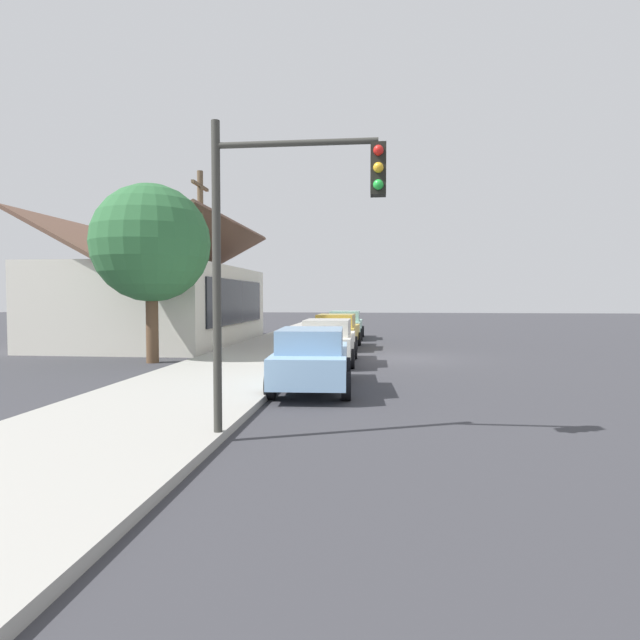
{
  "coord_description": "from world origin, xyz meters",
  "views": [
    {
      "loc": [
        -20.53,
        1.0,
        2.37
      ],
      "look_at": [
        1.21,
        3.39,
        1.42
      ],
      "focal_mm": 29.43,
      "sensor_mm": 36.0,
      "label": 1
    }
  ],
  "objects_px": {
    "shade_tree": "(151,244)",
    "fire_hydrant_red": "(310,336)",
    "car_skyblue": "(312,358)",
    "car_mustard": "(337,331)",
    "car_seafoam": "(345,324)",
    "traffic_light_main": "(281,227)",
    "car_ivory": "(329,341)",
    "utility_pole_wooden": "(201,259)"
  },
  "relations": [
    {
      "from": "shade_tree",
      "to": "car_ivory",
      "type": "bearing_deg",
      "value": -85.8
    },
    {
      "from": "shade_tree",
      "to": "utility_pole_wooden",
      "type": "bearing_deg",
      "value": -17.53
    },
    {
      "from": "shade_tree",
      "to": "fire_hydrant_red",
      "type": "height_order",
      "value": "shade_tree"
    },
    {
      "from": "car_seafoam",
      "to": "traffic_light_main",
      "type": "bearing_deg",
      "value": -179.07
    },
    {
      "from": "car_mustard",
      "to": "utility_pole_wooden",
      "type": "height_order",
      "value": "utility_pole_wooden"
    },
    {
      "from": "car_skyblue",
      "to": "shade_tree",
      "type": "xyz_separation_m",
      "value": [
        4.86,
        6.42,
        3.47
      ]
    },
    {
      "from": "car_skyblue",
      "to": "utility_pole_wooden",
      "type": "bearing_deg",
      "value": 32.84
    },
    {
      "from": "shade_tree",
      "to": "traffic_light_main",
      "type": "bearing_deg",
      "value": -146.32
    },
    {
      "from": "car_ivory",
      "to": "fire_hydrant_red",
      "type": "bearing_deg",
      "value": 12.56
    },
    {
      "from": "car_seafoam",
      "to": "utility_pole_wooden",
      "type": "xyz_separation_m",
      "value": [
        -8.98,
        5.38,
        3.11
      ]
    },
    {
      "from": "car_ivory",
      "to": "traffic_light_main",
      "type": "height_order",
      "value": "traffic_light_main"
    },
    {
      "from": "car_mustard",
      "to": "car_seafoam",
      "type": "bearing_deg",
      "value": 1.01
    },
    {
      "from": "traffic_light_main",
      "to": "fire_hydrant_red",
      "type": "xyz_separation_m",
      "value": [
        16.63,
        1.66,
        -2.99
      ]
    },
    {
      "from": "car_skyblue",
      "to": "shade_tree",
      "type": "height_order",
      "value": "shade_tree"
    },
    {
      "from": "car_seafoam",
      "to": "traffic_light_main",
      "type": "xyz_separation_m",
      "value": [
        -21.56,
        -0.28,
        2.68
      ]
    },
    {
      "from": "car_ivory",
      "to": "shade_tree",
      "type": "distance_m",
      "value": 7.25
    },
    {
      "from": "shade_tree",
      "to": "fire_hydrant_red",
      "type": "bearing_deg",
      "value": -35.57
    },
    {
      "from": "car_skyblue",
      "to": "car_mustard",
      "type": "xyz_separation_m",
      "value": [
        10.94,
        0.21,
        -0.0
      ]
    },
    {
      "from": "car_seafoam",
      "to": "fire_hydrant_red",
      "type": "distance_m",
      "value": 5.13
    },
    {
      "from": "car_ivory",
      "to": "traffic_light_main",
      "type": "distance_m",
      "value": 10.62
    },
    {
      "from": "shade_tree",
      "to": "traffic_light_main",
      "type": "distance_m",
      "value": 11.81
    },
    {
      "from": "car_mustard",
      "to": "traffic_light_main",
      "type": "height_order",
      "value": "traffic_light_main"
    },
    {
      "from": "car_mustard",
      "to": "utility_pole_wooden",
      "type": "relative_size",
      "value": 0.59
    },
    {
      "from": "car_ivory",
      "to": "traffic_light_main",
      "type": "relative_size",
      "value": 0.84
    },
    {
      "from": "car_skyblue",
      "to": "shade_tree",
      "type": "distance_m",
      "value": 8.76
    },
    {
      "from": "shade_tree",
      "to": "fire_hydrant_red",
      "type": "distance_m",
      "value": 9.2
    },
    {
      "from": "car_skyblue",
      "to": "car_ivory",
      "type": "bearing_deg",
      "value": -2.34
    },
    {
      "from": "car_ivory",
      "to": "utility_pole_wooden",
      "type": "relative_size",
      "value": 0.58
    },
    {
      "from": "car_mustard",
      "to": "car_seafoam",
      "type": "relative_size",
      "value": 1.02
    },
    {
      "from": "car_skyblue",
      "to": "shade_tree",
      "type": "bearing_deg",
      "value": 49.75
    },
    {
      "from": "traffic_light_main",
      "to": "fire_hydrant_red",
      "type": "relative_size",
      "value": 7.32
    },
    {
      "from": "car_skyblue",
      "to": "car_mustard",
      "type": "relative_size",
      "value": 1.07
    },
    {
      "from": "car_mustard",
      "to": "car_seafoam",
      "type": "xyz_separation_m",
      "value": [
        5.68,
        -0.05,
        -0.0
      ]
    },
    {
      "from": "utility_pole_wooden",
      "to": "car_mustard",
      "type": "bearing_deg",
      "value": -58.25
    },
    {
      "from": "car_skyblue",
      "to": "utility_pole_wooden",
      "type": "relative_size",
      "value": 0.63
    },
    {
      "from": "car_ivory",
      "to": "car_mustard",
      "type": "height_order",
      "value": "same"
    },
    {
      "from": "fire_hydrant_red",
      "to": "car_skyblue",
      "type": "bearing_deg",
      "value": -172.48
    },
    {
      "from": "car_skyblue",
      "to": "traffic_light_main",
      "type": "distance_m",
      "value": 5.63
    },
    {
      "from": "car_mustard",
      "to": "shade_tree",
      "type": "distance_m",
      "value": 9.36
    },
    {
      "from": "fire_hydrant_red",
      "to": "car_mustard",
      "type": "bearing_deg",
      "value": -119.15
    },
    {
      "from": "traffic_light_main",
      "to": "fire_hydrant_red",
      "type": "height_order",
      "value": "traffic_light_main"
    },
    {
      "from": "car_skyblue",
      "to": "car_seafoam",
      "type": "xyz_separation_m",
      "value": [
        16.61,
        0.16,
        -0.0
      ]
    }
  ]
}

